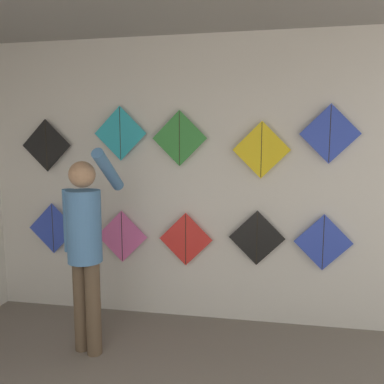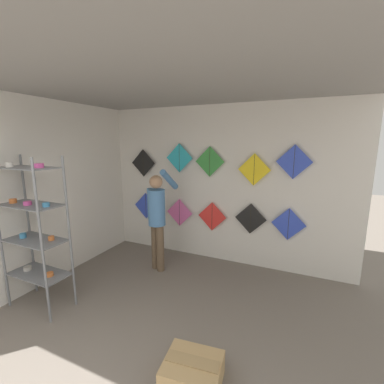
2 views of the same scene
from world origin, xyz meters
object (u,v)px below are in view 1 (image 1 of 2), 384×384
object	(u,v)px
kite_3	(257,238)
kite_7	(179,138)
shopkeeper	(85,240)
kite_2	(186,239)
kite_6	(120,133)
kite_5	(46,145)
kite_0	(53,229)
kite_4	(323,243)
kite_1	(122,237)
kite_9	(330,134)
kite_8	(261,150)

from	to	relation	value
kite_3	kite_7	world-z (taller)	kite_7
kite_7	kite_3	bearing A→B (deg)	0.00
shopkeeper	kite_3	bearing A→B (deg)	47.41
kite_2	kite_3	bearing A→B (deg)	0.00
kite_6	shopkeeper	bearing A→B (deg)	-94.08
kite_5	kite_2	bearing A→B (deg)	0.00
kite_0	kite_4	world-z (taller)	kite_0
kite_1	kite_2	world-z (taller)	same
kite_7	kite_6	bearing A→B (deg)	180.00
kite_9	kite_6	bearing A→B (deg)	180.00
kite_0	kite_4	distance (m)	2.74
kite_2	kite_8	world-z (taller)	kite_8
kite_0	kite_8	size ratio (longest dim) A/B	1.00
shopkeeper	kite_6	bearing A→B (deg)	105.88
kite_9	kite_3	bearing A→B (deg)	180.00
kite_4	kite_0	bearing A→B (deg)	180.00
kite_1	kite_5	world-z (taller)	kite_5
kite_0	kite_4	bearing A→B (deg)	0.00
kite_6	kite_8	bearing A→B (deg)	0.00
kite_4	kite_6	size ratio (longest dim) A/B	1.00
kite_2	kite_4	xyz separation A→B (m)	(1.31, 0.00, 0.03)
kite_2	kite_5	size ratio (longest dim) A/B	1.00
kite_8	kite_9	distance (m)	0.62
kite_5	kite_8	distance (m)	2.18
kite_3	kite_6	world-z (taller)	kite_6
kite_6	kite_8	xyz separation A→B (m)	(1.38, 0.00, -0.16)
kite_3	kite_6	distance (m)	1.68
kite_1	kite_4	world-z (taller)	kite_4
shopkeeper	kite_6	xyz separation A→B (m)	(0.05, 0.73, 0.89)
kite_6	kite_9	size ratio (longest dim) A/B	1.00
kite_3	kite_8	distance (m)	0.84
kite_0	kite_3	world-z (taller)	kite_0
kite_0	kite_2	distance (m)	1.44
kite_0	kite_2	xyz separation A→B (m)	(1.43, 0.00, -0.05)
kite_5	kite_4	bearing A→B (deg)	0.00
kite_4	kite_5	bearing A→B (deg)	180.00
kite_1	kite_8	world-z (taller)	kite_8
kite_2	kite_5	xyz separation A→B (m)	(-1.46, 0.00, 0.93)
kite_6	kite_9	xyz separation A→B (m)	(1.98, 0.00, -0.01)
kite_5	kite_8	size ratio (longest dim) A/B	1.00
kite_2	kite_1	bearing A→B (deg)	180.00
kite_1	kite_2	distance (m)	0.67
shopkeeper	kite_5	bearing A→B (deg)	155.72
kite_2	shopkeeper	bearing A→B (deg)	-134.16
kite_0	kite_4	size ratio (longest dim) A/B	1.00
kite_3	kite_4	world-z (taller)	kite_3
kite_6	kite_9	distance (m)	1.98
kite_5	kite_6	bearing A→B (deg)	0.00
kite_4	kite_9	bearing A→B (deg)	0.00
kite_4	kite_8	bearing A→B (deg)	180.00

